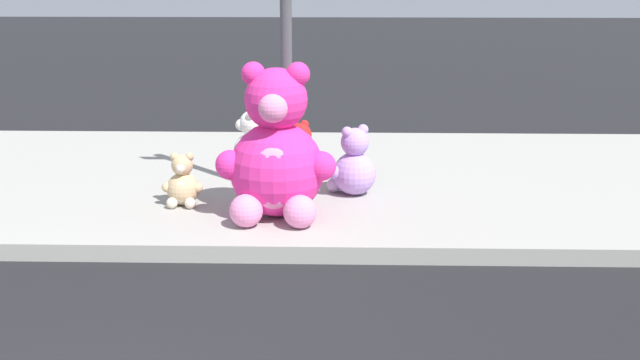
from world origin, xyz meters
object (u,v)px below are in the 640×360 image
at_px(plush_red, 299,154).
at_px(plush_white, 251,146).
at_px(plush_tan, 183,184).
at_px(plush_pink_large, 276,156).
at_px(plush_lavender, 353,167).
at_px(sign_pole, 286,22).

relative_size(plush_red, plush_white, 0.86).
relative_size(plush_red, plush_tan, 1.18).
height_order(plush_pink_large, plush_lavender, plush_pink_large).
bearing_deg(plush_tan, plush_red, 45.57).
relative_size(sign_pole, plush_white, 4.58).
xyz_separation_m(plush_pink_large, plush_tan, (-0.91, 0.31, -0.36)).
height_order(plush_lavender, plush_tan, plush_lavender).
bearing_deg(plush_tan, plush_lavender, 14.43).
bearing_deg(plush_red, plush_tan, -134.43).
xyz_separation_m(plush_red, plush_white, (-0.54, 0.20, 0.04)).
relative_size(sign_pole, plush_tan, 6.30).
height_order(plush_red, plush_white, plush_white).
distance_m(sign_pole, plush_lavender, 1.56).
bearing_deg(plush_tan, plush_pink_large, -18.81).
bearing_deg(plush_red, plush_lavender, -48.74).
relative_size(plush_white, plush_tan, 1.37).
bearing_deg(plush_white, plush_lavender, -37.66).
xyz_separation_m(plush_red, plush_lavender, (0.57, -0.65, 0.04)).
height_order(sign_pole, plush_red, sign_pole).
bearing_deg(plush_white, plush_tan, -111.82).
height_order(plush_white, plush_tan, plush_white).
xyz_separation_m(plush_lavender, plush_tan, (-1.62, -0.42, -0.08)).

